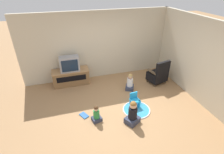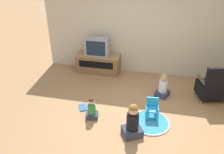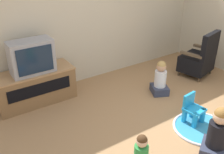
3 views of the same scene
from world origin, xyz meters
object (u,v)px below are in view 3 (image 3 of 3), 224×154
Objects in this scene: television at (32,57)px; black_armchair at (199,59)px; yellow_kid_chair at (193,111)px; child_watching_left at (160,79)px; child_watching_center at (217,136)px; tv_cabinet at (35,86)px.

black_armchair is at bearing -14.78° from television.
child_watching_left is (0.20, 0.93, 0.08)m from yellow_kid_chair.
tv_cabinet is at bearing 89.58° from child_watching_center.
yellow_kid_chair is (1.76, -1.87, -0.65)m from television.
television is 0.72× the size of black_armchair.
child_watching_center is (-0.54, -1.58, 0.04)m from child_watching_left.
child_watching_center reaches higher than tv_cabinet.
child_watching_left is (1.96, -0.98, -0.02)m from tv_cabinet.
child_watching_left is 1.67m from child_watching_center.
yellow_kid_chair is 0.71× the size of child_watching_left.
television is (0.00, -0.05, 0.55)m from tv_cabinet.
black_armchair is at bearing -59.11° from child_watching_left.
yellow_kid_chair is (-1.37, -1.04, -0.17)m from black_armchair.
tv_cabinet is 1.93× the size of television.
tv_cabinet is 1.85× the size of child_watching_center.
tv_cabinet is 2.20m from child_watching_left.
television reaches higher than child_watching_left.
yellow_kid_chair is (1.76, -1.92, -0.11)m from tv_cabinet.
tv_cabinet is at bearing 88.98° from child_watching_left.
child_watching_center is at bearing -173.41° from child_watching_left.
child_watching_left reaches higher than yellow_kid_chair.
tv_cabinet is 2.60m from yellow_kid_chair.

